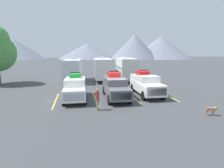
{
  "coord_description": "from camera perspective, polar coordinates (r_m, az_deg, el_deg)",
  "views": [
    {
      "loc": [
        -3.53,
        -16.19,
        4.56
      ],
      "look_at": [
        0.0,
        1.64,
        1.2
      ],
      "focal_mm": 28.48,
      "sensor_mm": 36.0,
      "label": 1
    }
  ],
  "objects": [
    {
      "name": "lot_stripe_b",
      "position": [
        17.51,
        -5.38,
        -4.65
      ],
      "size": [
        0.12,
        5.5,
        0.01
      ],
      "primitive_type": "cube",
      "color": "gold",
      "rests_on": "ground"
    },
    {
      "name": "pickup_truck_c",
      "position": [
        19.08,
        10.83,
        0.09
      ],
      "size": [
        2.35,
        5.73,
        2.57
      ],
      "color": "white",
      "rests_on": "ground"
    },
    {
      "name": "camper_trailer_c",
      "position": [
        27.66,
        4.53,
        5.14
      ],
      "size": [
        3.02,
        8.3,
        3.8
      ],
      "color": "silver",
      "rests_on": "ground"
    },
    {
      "name": "dog",
      "position": [
        14.72,
        29.49,
        -7.05
      ],
      "size": [
        0.84,
        0.44,
        0.69
      ],
      "color": "olive",
      "rests_on": "ground"
    },
    {
      "name": "person_a",
      "position": [
        13.85,
        -4.72,
        -4.49
      ],
      "size": [
        0.24,
        0.38,
        1.72
      ],
      "color": "#726047",
      "rests_on": "ground"
    },
    {
      "name": "mountain_ridge",
      "position": [
        108.8,
        -5.58,
        11.19
      ],
      "size": [
        130.8,
        43.2,
        14.37
      ],
      "color": "slate",
      "rests_on": "ground"
    },
    {
      "name": "pickup_truck_b",
      "position": [
        17.55,
        1.06,
        -0.69
      ],
      "size": [
        2.26,
        5.81,
        2.59
      ],
      "color": "#595B60",
      "rests_on": "ground"
    },
    {
      "name": "lot_stripe_c",
      "position": [
        18.25,
        6.38,
        -4.05
      ],
      "size": [
        0.12,
        5.5,
        0.01
      ],
      "primitive_type": "cube",
      "color": "gold",
      "rests_on": "ground"
    },
    {
      "name": "pickup_truck_a",
      "position": [
        17.44,
        -11.75,
        -1.07
      ],
      "size": [
        2.25,
        5.41,
        2.52
      ],
      "color": "white",
      "rests_on": "ground"
    },
    {
      "name": "camper_trailer_a",
      "position": [
        27.39,
        -12.37,
        4.71
      ],
      "size": [
        2.94,
        8.07,
        3.64
      ],
      "color": "silver",
      "rests_on": "ground"
    },
    {
      "name": "ground_plane",
      "position": [
        17.18,
        1.07,
        -4.91
      ],
      "size": [
        240.0,
        240.0,
        0.0
      ],
      "primitive_type": "plane",
      "color": "#3F4244"
    },
    {
      "name": "lot_stripe_d",
      "position": [
        19.68,
        16.82,
        -3.37
      ],
      "size": [
        0.12,
        5.5,
        0.01
      ],
      "primitive_type": "cube",
      "color": "gold",
      "rests_on": "ground"
    },
    {
      "name": "camper_trailer_b",
      "position": [
        27.83,
        -3.02,
        5.11
      ],
      "size": [
        3.08,
        8.13,
        3.73
      ],
      "color": "white",
      "rests_on": "ground"
    },
    {
      "name": "lot_stripe_a",
      "position": [
        17.55,
        -17.63,
        -5.07
      ],
      "size": [
        0.12,
        5.5,
        0.01
      ],
      "primitive_type": "cube",
      "color": "gold",
      "rests_on": "ground"
    }
  ]
}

